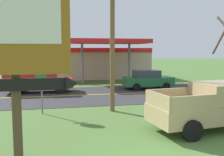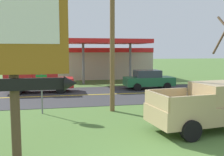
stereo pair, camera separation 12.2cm
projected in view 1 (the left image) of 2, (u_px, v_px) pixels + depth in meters
The scene contains 9 objects.
road_asphalt at pixel (98, 95), 19.18m from camera, with size 140.00×8.00×0.02m, color #333335.
road_centre_line at pixel (98, 94), 19.18m from camera, with size 126.00×0.20×0.01m, color gold.
motel_sign at pixel (15, 42), 7.32m from camera, with size 3.48×0.54×5.52m.
stop_sign at pixel (41, 76), 13.21m from camera, with size 0.80×0.08×2.95m.
utility_pole at pixel (112, 19), 13.54m from camera, with size 2.09×0.26×9.25m.
gas_station at pixel (98, 62), 31.20m from camera, with size 12.00×11.50×4.40m.
pickup_tan_parked_on_lawn at pixel (212, 107), 10.77m from camera, with size 5.40×2.71×1.96m.
pickup_red_on_road at pixel (40, 80), 20.13m from camera, with size 5.20×2.24×1.96m.
car_green_near_lane at pixel (148, 79), 21.99m from camera, with size 4.20×2.00×1.64m.
Camera 1 is at (-2.91, -5.74, 3.32)m, focal length 40.99 mm.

